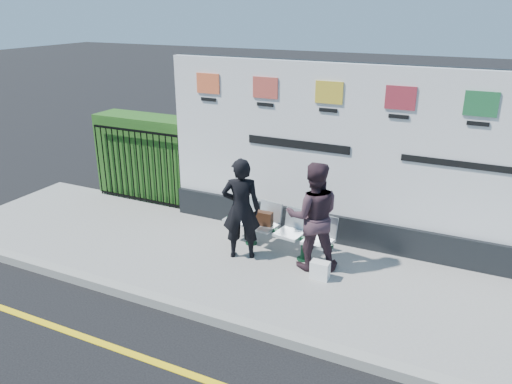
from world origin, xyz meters
TOP-DOWN VIEW (x-y plane):
  - pavement at (0.00, 2.50)m, footprint 14.00×3.00m
  - kerb at (0.00, 1.00)m, footprint 14.00×0.18m
  - billboard at (0.50, 3.85)m, footprint 8.00×0.30m
  - hedge at (-4.58, 4.30)m, footprint 2.35×0.70m
  - railing at (-4.58, 3.85)m, footprint 2.05×0.06m
  - bench at (-1.13, 3.01)m, footprint 1.99×0.80m
  - woman_left at (-1.58, 2.62)m, footprint 0.71×0.61m
  - woman_right at (-0.44, 2.79)m, footprint 1.02×0.93m
  - handbag_brown at (-1.38, 3.05)m, footprint 0.30×0.14m
  - carrier_bag_white at (-0.20, 2.48)m, footprint 0.28×0.17m

SIDE VIEW (x-z plane):
  - pavement at x=0.00m, z-range 0.00..0.12m
  - kerb at x=0.00m, z-range 0.00..0.14m
  - carrier_bag_white at x=-0.20m, z-range 0.12..0.40m
  - bench at x=-1.13m, z-range 0.12..0.53m
  - handbag_brown at x=-1.38m, z-range 0.53..0.77m
  - railing at x=-4.58m, z-range 0.12..1.66m
  - woman_left at x=-1.58m, z-range 0.12..1.78m
  - hedge at x=-4.58m, z-range 0.12..1.82m
  - woman_right at x=-0.44m, z-range 0.12..1.82m
  - billboard at x=0.50m, z-range -0.08..2.92m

